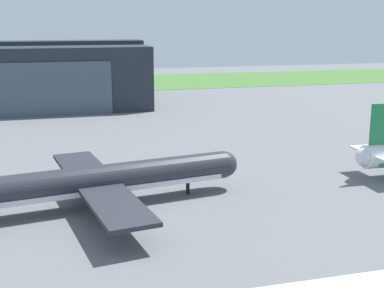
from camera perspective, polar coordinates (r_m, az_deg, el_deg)
ground_plane at (r=68.44m, az=-6.53°, el=-8.91°), size 440.00×440.00×0.00m
grass_field_strip at (r=221.93m, az=-12.73°, el=6.42°), size 440.00×56.00×0.08m
airliner_near_left at (r=74.77m, az=-9.75°, el=-3.98°), size 42.02×36.36×13.24m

